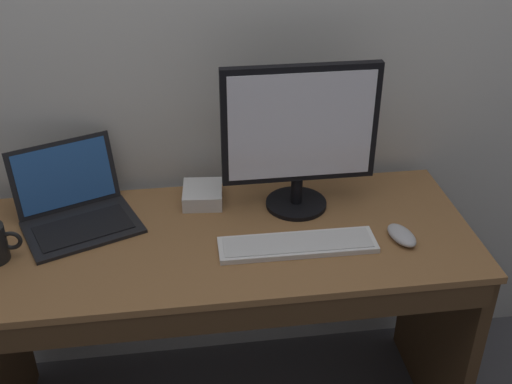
% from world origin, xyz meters
% --- Properties ---
extents(desk, '(1.48, 0.60, 0.77)m').
position_xyz_m(desk, '(0.00, -0.01, 0.53)').
color(desk, olive).
rests_on(desk, ground).
extents(laptop_black, '(0.40, 0.39, 0.22)m').
position_xyz_m(laptop_black, '(-0.43, 0.14, 0.82)').
color(laptop_black, black).
rests_on(laptop_black, desk).
extents(external_monitor, '(0.46, 0.19, 0.47)m').
position_xyz_m(external_monitor, '(0.24, 0.12, 1.03)').
color(external_monitor, black).
rests_on(external_monitor, desk).
extents(wired_keyboard, '(0.45, 0.12, 0.02)m').
position_xyz_m(wired_keyboard, '(0.20, -0.09, 0.78)').
color(wired_keyboard, white).
rests_on(wired_keyboard, desk).
extents(computer_mouse, '(0.09, 0.13, 0.03)m').
position_xyz_m(computer_mouse, '(0.51, -0.09, 0.79)').
color(computer_mouse, '#B7B7BC').
rests_on(computer_mouse, desk).
extents(external_drive_box, '(0.13, 0.15, 0.05)m').
position_xyz_m(external_drive_box, '(-0.05, 0.20, 0.80)').
color(external_drive_box, silver).
rests_on(external_drive_box, desk).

